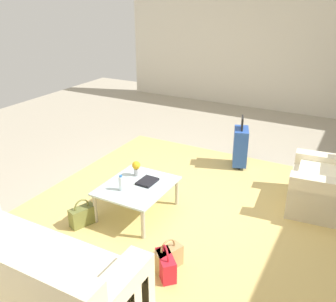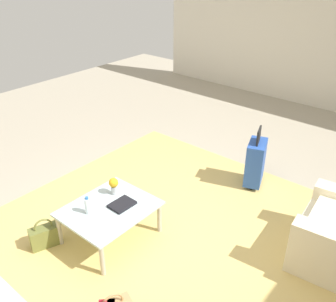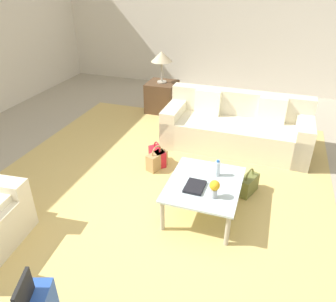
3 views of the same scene
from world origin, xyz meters
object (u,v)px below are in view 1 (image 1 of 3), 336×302
coffee_table (137,188)px  handbag_red (166,265)px  armchair (332,188)px  handbag_tan (168,258)px  coffee_table_book (147,181)px  flower_vase (136,167)px  couch (21,277)px  suitcase_blue (240,146)px  handbag_olive (83,216)px  water_bottle (121,183)px

coffee_table → handbag_red: 1.24m
armchair → handbag_tan: 2.44m
coffee_table_book → flower_vase: (-0.10, -0.23, 0.11)m
couch → coffee_table_book: bearing=174.6°
suitcase_blue → handbag_red: suitcase_blue is taller
handbag_olive → handbag_red: same height
water_bottle → suitcase_blue: (-2.20, 0.80, -0.15)m
handbag_tan → handbag_red: same height
handbag_olive → coffee_table: bearing=140.5°
handbag_olive → handbag_tan: bearing=81.6°
coffee_table → water_bottle: 0.26m
water_bottle → coffee_table_book: 0.38m
suitcase_blue → handbag_red: (2.85, 0.18, -0.23)m
coffee_table_book → suitcase_blue: size_ratio=0.32×
couch → handbag_olive: (-1.24, -0.35, -0.17)m
armchair → coffee_table: (1.31, -2.17, 0.06)m
couch → suitcase_blue: suitcase_blue is taller
couch → coffee_table: (-1.79, 0.10, 0.07)m
couch → suitcase_blue: 3.87m
flower_vase → suitcase_blue: suitcase_blue is taller
suitcase_blue → handbag_tan: 2.75m
coffee_table → coffee_table_book: 0.16m
coffee_table_book → suitcase_blue: suitcase_blue is taller
handbag_tan → handbag_olive: (-0.19, -1.30, 0.00)m
water_bottle → coffee_table_book: bearing=150.6°
handbag_red → suitcase_blue: bearing=-176.4°
armchair → handbag_tan: size_ratio=2.96×
suitcase_blue → flower_vase: bearing=-25.5°
flower_vase → coffee_table: bearing=34.3°
armchair → handbag_red: armchair is taller
flower_vase → suitcase_blue: 1.98m
flower_vase → suitcase_blue: bearing=154.5°
coffee_table_book → handbag_red: (0.97, 0.80, -0.30)m
coffee_table_book → suitcase_blue: 1.98m
coffee_table_book → handbag_olive: coffee_table_book is taller
armchair → handbag_tan: bearing=-32.9°
water_bottle → flower_vase: flower_vase is taller
water_bottle → handbag_olive: size_ratio=0.57×
water_bottle → suitcase_blue: suitcase_blue is taller
armchair → handbag_olive: armchair is taller
coffee_table → handbag_tan: coffee_table is taller
water_bottle → handbag_red: 1.23m
water_bottle → handbag_tan: bearing=60.3°
flower_vase → handbag_red: 1.54m
couch → armchair: 3.84m
coffee_table_book → handbag_olive: size_ratio=0.75×
handbag_olive → handbag_red: (0.30, 1.33, 0.00)m
couch → handbag_red: (-0.94, 0.98, -0.17)m
coffee_table → water_bottle: (0.20, -0.10, 0.14)m
suitcase_blue → handbag_olive: bearing=-24.3°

